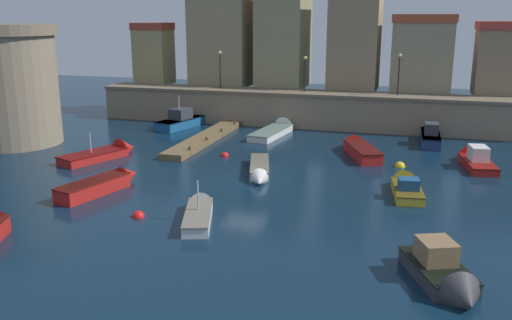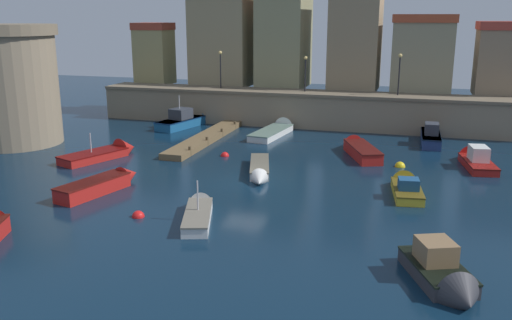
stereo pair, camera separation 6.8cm
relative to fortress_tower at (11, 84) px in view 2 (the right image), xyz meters
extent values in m
plane|color=#0C2338|center=(20.11, -4.92, -4.56)|extent=(99.17, 99.17, 0.00)
cube|color=gray|center=(20.11, 13.29, -3.14)|extent=(38.37, 3.37, 2.86)
cube|color=#73644F|center=(20.11, 13.29, -1.59)|extent=(38.37, 3.67, 0.24)
cube|color=#99905D|center=(3.71, 16.50, 0.98)|extent=(3.33, 3.03, 5.38)
cube|color=#9A3D2B|center=(3.71, 16.50, 4.02)|extent=(3.46, 3.16, 0.70)
cube|color=#968864|center=(10.76, 17.60, 2.45)|extent=(5.59, 5.25, 8.32)
cube|color=gray|center=(16.84, 17.91, 2.47)|extent=(4.38, 5.87, 8.36)
cube|color=#938060|center=(23.69, 17.74, 2.63)|extent=(4.42, 5.53, 8.67)
cube|color=gray|center=(29.72, 17.67, 1.38)|extent=(5.17, 5.38, 6.18)
cube|color=#B24B2D|center=(29.72, 17.67, 4.82)|extent=(5.37, 5.60, 0.70)
cube|color=#8C765C|center=(36.89, 17.28, 1.09)|extent=(5.41, 4.60, 5.60)
cylinder|color=gray|center=(0.00, 0.00, -0.46)|extent=(6.87, 6.87, 8.21)
cylinder|color=#776852|center=(0.00, 0.00, 4.05)|extent=(7.42, 7.42, 0.80)
cube|color=brown|center=(13.71, 5.02, -4.34)|extent=(1.69, 13.19, 0.45)
cylinder|color=#4D3D27|center=(14.47, 9.96, -4.21)|extent=(0.20, 0.20, 0.70)
cylinder|color=#4D3D27|center=(14.47, 6.66, -4.21)|extent=(0.20, 0.20, 0.70)
cylinder|color=#4D3D27|center=(14.47, 3.37, -4.21)|extent=(0.20, 0.20, 0.70)
cylinder|color=#4D3D27|center=(14.47, 0.07, -4.21)|extent=(0.20, 0.20, 0.70)
cylinder|color=black|center=(12.00, 13.29, 0.08)|extent=(0.12, 0.12, 3.10)
sphere|color=#F9D172|center=(12.00, 13.29, 1.78)|extent=(0.32, 0.32, 0.32)
cylinder|color=black|center=(19.94, 13.29, -0.07)|extent=(0.12, 0.12, 2.79)
sphere|color=#F9D172|center=(19.94, 13.29, 1.47)|extent=(0.32, 0.32, 0.32)
cylinder|color=black|center=(27.95, 13.29, 0.11)|extent=(0.12, 0.12, 3.15)
sphere|color=#F9D172|center=(27.95, 13.29, 1.83)|extent=(0.32, 0.32, 0.32)
cube|color=gold|center=(29.43, -4.68, -4.31)|extent=(1.92, 3.92, 0.51)
cone|color=gold|center=(29.12, -2.34, -4.31)|extent=(1.50, 1.22, 1.37)
cube|color=brown|center=(29.43, -4.68, -4.09)|extent=(1.96, 4.00, 0.08)
cube|color=navy|center=(29.48, -5.09, -3.75)|extent=(1.19, 1.09, 0.60)
cube|color=#99B7C6|center=(29.42, -4.62, -3.72)|extent=(0.97, 0.19, 0.36)
cube|color=silver|center=(20.27, -2.23, -4.28)|extent=(2.39, 4.88, 0.57)
cone|color=silver|center=(21.08, -5.11, -4.28)|extent=(1.41, 1.58, 1.09)
cube|color=#666050|center=(20.27, -2.23, -4.03)|extent=(2.44, 4.98, 0.08)
cube|color=#333338|center=(30.78, -14.56, -4.26)|extent=(2.93, 3.88, 0.61)
cone|color=#333338|center=(31.63, -16.58, -4.26)|extent=(1.88, 1.53, 1.63)
cube|color=black|center=(30.78, -14.56, -4.00)|extent=(2.99, 3.96, 0.08)
cube|color=olive|center=(30.69, -14.35, -3.54)|extent=(1.69, 1.76, 0.84)
cube|color=white|center=(19.94, -11.70, -4.29)|extent=(2.42, 4.29, 0.55)
cone|color=white|center=(19.13, -9.24, -4.29)|extent=(1.44, 1.45, 1.14)
cube|color=slate|center=(19.94, -11.70, -4.06)|extent=(2.46, 4.38, 0.08)
cylinder|color=#B2B2B7|center=(19.86, -11.46, -3.29)|extent=(0.08, 0.08, 1.46)
cube|color=red|center=(26.17, 3.22, -4.16)|extent=(3.19, 5.07, 0.81)
cone|color=red|center=(25.03, 6.07, -4.16)|extent=(1.81, 1.79, 1.40)
cube|color=#4B100E|center=(26.17, 3.22, -3.79)|extent=(3.25, 5.17, 0.08)
cube|color=red|center=(33.67, 2.51, -4.31)|extent=(2.24, 4.44, 0.51)
cone|color=red|center=(33.25, 5.14, -4.31)|extent=(1.69, 1.41, 1.52)
cube|color=#540E09|center=(33.67, 2.51, -4.10)|extent=(2.29, 4.53, 0.08)
cube|color=silver|center=(33.66, 2.59, -3.59)|extent=(1.30, 1.72, 0.93)
cube|color=#99B7C6|center=(33.53, 3.37, -3.55)|extent=(0.96, 0.21, 0.56)
cube|color=navy|center=(30.78, 9.31, -4.16)|extent=(1.49, 5.66, 0.81)
cone|color=navy|center=(30.70, 12.77, -4.16)|extent=(1.32, 1.43, 1.29)
cube|color=#0E1C31|center=(30.78, 9.31, -3.79)|extent=(1.52, 5.77, 0.08)
cube|color=#333842|center=(30.79, 8.69, -3.32)|extent=(1.04, 1.50, 0.87)
cube|color=#99B7C6|center=(30.78, 9.43, -3.28)|extent=(0.90, 0.08, 0.52)
cube|color=red|center=(8.59, -2.88, -4.27)|extent=(3.30, 4.95, 0.59)
cone|color=red|center=(9.65, -0.16, -4.27)|extent=(2.01, 1.81, 1.65)
cube|color=#630A09|center=(8.59, -2.88, -4.02)|extent=(3.37, 5.04, 0.08)
cylinder|color=#B2B2B7|center=(8.54, -3.00, -3.31)|extent=(0.08, 0.08, 1.34)
cube|color=#195689|center=(9.60, 9.36, -4.18)|extent=(2.97, 5.32, 0.77)
cone|color=#195689|center=(10.38, 12.43, -4.18)|extent=(1.99, 1.77, 1.70)
cube|color=#0B2651|center=(9.60, 9.36, -3.83)|extent=(3.03, 5.43, 0.08)
cube|color=#333842|center=(9.62, 9.43, -3.33)|extent=(1.84, 2.02, 0.92)
cube|color=#99B7C6|center=(9.83, 10.26, -3.29)|extent=(1.29, 0.38, 0.55)
cylinder|color=#B2B2B7|center=(9.58, 9.27, -2.74)|extent=(0.08, 0.08, 2.10)
cube|color=white|center=(18.25, 8.10, -4.28)|extent=(2.45, 5.96, 0.57)
cone|color=white|center=(18.69, 11.62, -4.28)|extent=(1.82, 1.60, 1.66)
cube|color=slate|center=(18.25, 8.10, -4.04)|extent=(2.50, 6.08, 0.08)
cube|color=red|center=(12.75, -9.37, -4.15)|extent=(2.38, 4.65, 0.83)
cone|color=red|center=(13.44, -6.65, -4.15)|extent=(1.53, 1.52, 1.26)
cube|color=#5B120D|center=(12.75, -9.37, -3.78)|extent=(2.43, 4.75, 0.08)
sphere|color=red|center=(16.83, -11.85, -4.56)|extent=(0.62, 0.62, 0.62)
sphere|color=yellow|center=(28.82, 1.41, -4.56)|extent=(0.68, 0.68, 0.68)
sphere|color=red|center=(16.83, 0.80, -4.56)|extent=(0.59, 0.59, 0.59)
camera|label=1|loc=(29.60, -34.60, 5.03)|focal=38.53mm
camera|label=2|loc=(29.66, -34.58, 5.03)|focal=38.53mm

